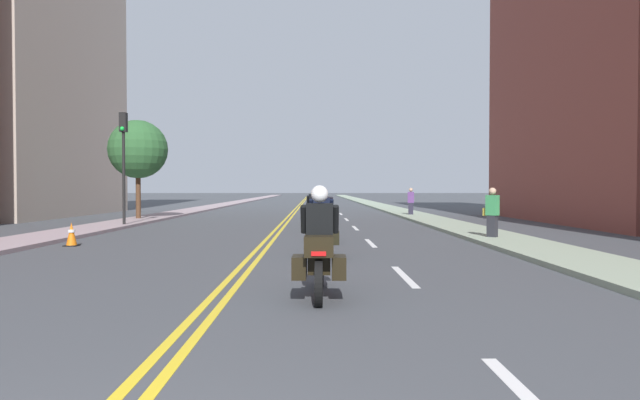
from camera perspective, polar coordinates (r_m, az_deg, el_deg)
The scene contains 17 objects.
ground_plane at distance 49.91m, azimuth -2.19°, elevation -0.61°, with size 264.00×264.00×0.00m, color #414449.
sidewalk_left at distance 50.61m, azimuth -10.29°, elevation -0.53°, with size 2.07×144.00×0.12m, color #9D8A90.
sidewalk_right at distance 50.21m, azimuth 5.99°, elevation -0.53°, with size 2.07×144.00×0.12m, color #94A58C.
centreline_yellow_inner at distance 49.91m, azimuth -2.32°, elevation -0.60°, with size 0.12×132.00×0.01m, color yellow.
centreline_yellow_outer at distance 49.90m, azimuth -2.05°, elevation -0.60°, with size 0.12×132.00×0.01m, color yellow.
lane_dashes_white at distance 30.95m, azimuth 2.48°, elevation -1.74°, with size 0.14×56.40×0.01m.
motorcycle_0 at distance 8.03m, azimuth -0.06°, elevation -5.48°, with size 0.77×2.15×1.66m.
motorcycle_1 at distance 12.65m, azimuth 0.16°, elevation -3.01°, with size 0.77×2.09×1.66m.
motorcycle_2 at distance 16.27m, azimuth 0.38°, elevation -2.08°, with size 0.76×2.26×1.63m.
motorcycle_3 at distance 20.50m, azimuth -0.60°, elevation -1.44°, with size 0.77×2.15×1.59m.
motorcycle_4 at distance 25.00m, azimuth -0.53°, elevation -0.95°, with size 0.78×2.23×1.63m.
motorcycle_5 at distance 28.99m, azimuth -0.14°, elevation -0.65°, with size 0.77×2.10×1.63m.
traffic_cone_1 at distance 16.63m, azimuth -24.70°, elevation -3.30°, with size 0.36×0.36×0.67m.
traffic_light_near at distance 23.90m, azimuth -19.99°, elevation 5.12°, with size 0.28×0.38×4.74m.
pedestrian_0 at distance 31.29m, azimuth 9.54°, elevation -0.19°, with size 0.39×0.28×1.63m.
pedestrian_1 at distance 17.42m, azimuth 17.67°, elevation -1.35°, with size 0.45×0.45×1.63m.
street_tree_0 at distance 28.43m, azimuth -18.62°, elevation 5.06°, with size 2.89×2.89×5.00m.
Camera 1 is at (1.41, -1.86, 1.62)m, focal length 30.39 mm.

